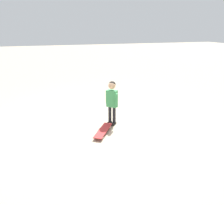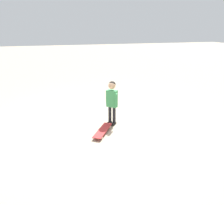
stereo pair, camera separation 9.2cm
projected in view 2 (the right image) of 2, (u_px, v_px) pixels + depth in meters
The scene contains 3 objects.
ground_plane at pixel (99, 119), 5.51m from camera, with size 50.00×50.00×0.00m, color tan.
child_person at pixel (112, 98), 5.04m from camera, with size 0.38×0.28×1.06m.
skateboard at pixel (103, 130), 4.78m from camera, with size 0.76×0.60×0.07m.
Camera 2 is at (4.94, -1.16, 2.22)m, focal length 34.60 mm.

